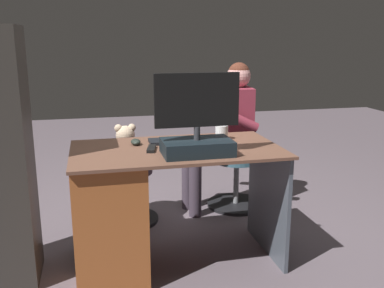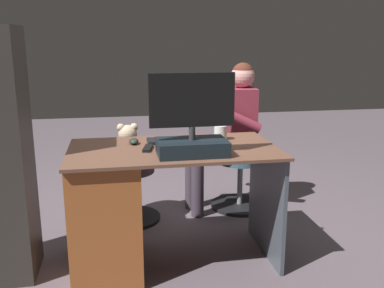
{
  "view_description": "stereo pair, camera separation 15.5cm",
  "coord_description": "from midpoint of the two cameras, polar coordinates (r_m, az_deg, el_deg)",
  "views": [
    {
      "loc": [
        0.48,
        2.78,
        1.38
      ],
      "look_at": [
        -0.18,
        -0.04,
        0.67
      ],
      "focal_mm": 40.66,
      "sensor_mm": 36.0,
      "label": 1
    },
    {
      "loc": [
        0.33,
        2.81,
        1.38
      ],
      "look_at": [
        -0.18,
        -0.04,
        0.67
      ],
      "focal_mm": 40.66,
      "sensor_mm": 36.0,
      "label": 2
    }
  ],
  "objects": [
    {
      "name": "desk",
      "position": [
        2.68,
        -10.68,
        -8.19
      ],
      "size": [
        1.25,
        0.7,
        0.74
      ],
      "color": "brown",
      "rests_on": "ground_plane"
    },
    {
      "name": "monitor",
      "position": [
        2.43,
        -1.17,
        1.56
      ],
      "size": [
        0.48,
        0.25,
        0.46
      ],
      "color": "black",
      "rests_on": "desk"
    },
    {
      "name": "ground_plane",
      "position": [
        3.14,
        -4.47,
        -12.31
      ],
      "size": [
        10.0,
        10.0,
        0.0
      ],
      "primitive_type": "plane",
      "color": "#5D5259"
    },
    {
      "name": "cup",
      "position": [
        2.81,
        2.32,
        1.52
      ],
      "size": [
        0.08,
        0.08,
        0.09
      ],
      "primitive_type": "cylinder",
      "color": "white",
      "rests_on": "desk"
    },
    {
      "name": "tv_remote",
      "position": [
        2.57,
        -7.08,
        -0.61
      ],
      "size": [
        0.08,
        0.16,
        0.02
      ],
      "primitive_type": "cube",
      "rotation": [
        0.0,
        0.0,
        -0.23
      ],
      "color": "black",
      "rests_on": "desk"
    },
    {
      "name": "computer_mouse",
      "position": [
        2.71,
        -9.03,
        0.26
      ],
      "size": [
        0.06,
        0.1,
        0.04
      ],
      "primitive_type": "ellipsoid",
      "color": "#262E28",
      "rests_on": "desk"
    },
    {
      "name": "person",
      "position": [
        3.49,
        3.43,
        2.42
      ],
      "size": [
        0.57,
        0.52,
        1.19
      ],
      "color": "maroon",
      "rests_on": "ground_plane"
    },
    {
      "name": "keyboard",
      "position": [
        2.75,
        -2.9,
        0.48
      ],
      "size": [
        0.42,
        0.14,
        0.02
      ],
      "primitive_type": "cube",
      "color": "black",
      "rests_on": "desk"
    },
    {
      "name": "notebook_binder",
      "position": [
        2.58,
        -2.15,
        -0.38
      ],
      "size": [
        0.23,
        0.31,
        0.02
      ],
      "primitive_type": "cube",
      "rotation": [
        0.0,
        0.0,
        0.02
      ],
      "color": "silver",
      "rests_on": "desk"
    },
    {
      "name": "visitor_chair",
      "position": [
        3.63,
        4.61,
        -4.24
      ],
      "size": [
        0.48,
        0.48,
        0.45
      ],
      "color": "black",
      "rests_on": "ground_plane"
    },
    {
      "name": "teddy_bear",
      "position": [
        3.29,
        -10.04,
        -0.31
      ],
      "size": [
        0.22,
        0.22,
        0.31
      ],
      "color": "#CBAF90",
      "rests_on": "office_chair_teddy"
    },
    {
      "name": "office_chair_teddy",
      "position": [
        3.37,
        -9.8,
        -5.75
      ],
      "size": [
        0.46,
        0.46,
        0.45
      ],
      "color": "black",
      "rests_on": "ground_plane"
    }
  ]
}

